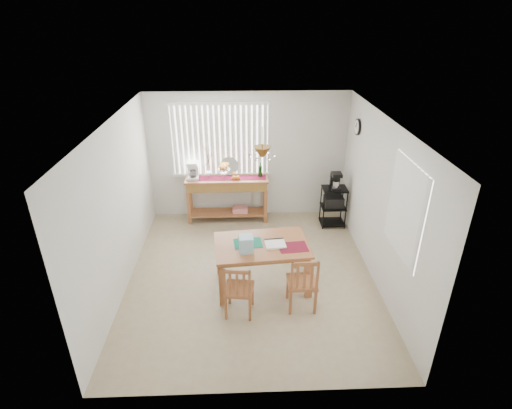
{
  "coord_description": "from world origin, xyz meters",
  "views": [
    {
      "loc": [
        -0.13,
        -5.43,
        4.03
      ],
      "look_at": [
        0.1,
        0.55,
        1.05
      ],
      "focal_mm": 28.0,
      "sensor_mm": 36.0,
      "label": 1
    }
  ],
  "objects_px": {
    "wire_cart": "(333,203)",
    "dining_table": "(262,249)",
    "chair_left": "(239,290)",
    "sideboard": "(228,189)",
    "chair_right": "(302,283)",
    "cart_items": "(335,181)"
  },
  "relations": [
    {
      "from": "sideboard",
      "to": "chair_right",
      "type": "bearing_deg",
      "value": -67.9
    },
    {
      "from": "dining_table",
      "to": "chair_left",
      "type": "bearing_deg",
      "value": -118.26
    },
    {
      "from": "sideboard",
      "to": "cart_items",
      "type": "relative_size",
      "value": 4.93
    },
    {
      "from": "dining_table",
      "to": "chair_right",
      "type": "height_order",
      "value": "chair_right"
    },
    {
      "from": "chair_left",
      "to": "sideboard",
      "type": "bearing_deg",
      "value": 94.36
    },
    {
      "from": "cart_items",
      "to": "sideboard",
      "type": "bearing_deg",
      "value": 171.67
    },
    {
      "from": "sideboard",
      "to": "wire_cart",
      "type": "height_order",
      "value": "sideboard"
    },
    {
      "from": "wire_cart",
      "to": "dining_table",
      "type": "xyz_separation_m",
      "value": [
        -1.55,
        -1.92,
        0.19
      ]
    },
    {
      "from": "chair_right",
      "to": "cart_items",
      "type": "bearing_deg",
      "value": 68.5
    },
    {
      "from": "sideboard",
      "to": "wire_cart",
      "type": "distance_m",
      "value": 2.16
    },
    {
      "from": "wire_cart",
      "to": "chair_right",
      "type": "height_order",
      "value": "chair_right"
    },
    {
      "from": "dining_table",
      "to": "wire_cart",
      "type": "bearing_deg",
      "value": 51.16
    },
    {
      "from": "dining_table",
      "to": "chair_right",
      "type": "distance_m",
      "value": 0.83
    },
    {
      "from": "sideboard",
      "to": "chair_right",
      "type": "height_order",
      "value": "sideboard"
    },
    {
      "from": "cart_items",
      "to": "chair_left",
      "type": "distance_m",
      "value": 3.26
    },
    {
      "from": "cart_items",
      "to": "chair_right",
      "type": "distance_m",
      "value": 2.73
    },
    {
      "from": "wire_cart",
      "to": "cart_items",
      "type": "xyz_separation_m",
      "value": [
        -0.0,
        0.01,
        0.48
      ]
    },
    {
      "from": "cart_items",
      "to": "dining_table",
      "type": "xyz_separation_m",
      "value": [
        -1.55,
        -1.93,
        -0.3
      ]
    },
    {
      "from": "wire_cart",
      "to": "cart_items",
      "type": "bearing_deg",
      "value": 90.0
    },
    {
      "from": "sideboard",
      "to": "chair_right",
      "type": "xyz_separation_m",
      "value": [
        1.14,
        -2.81,
        -0.25
      ]
    },
    {
      "from": "sideboard",
      "to": "dining_table",
      "type": "xyz_separation_m",
      "value": [
        0.58,
        -2.24,
        -0.02
      ]
    },
    {
      "from": "wire_cart",
      "to": "chair_right",
      "type": "relative_size",
      "value": 0.9
    }
  ]
}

